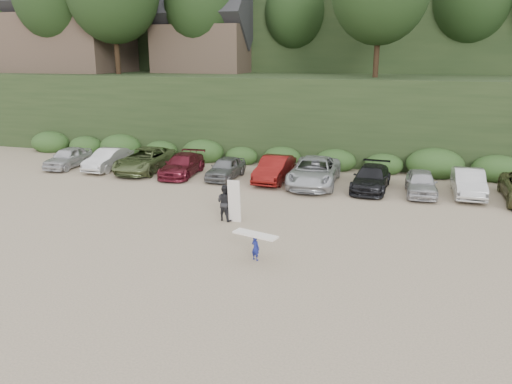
% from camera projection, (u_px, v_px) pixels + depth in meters
% --- Properties ---
extents(ground, '(120.00, 120.00, 0.00)m').
position_uv_depth(ground, '(255.00, 241.00, 21.09)').
color(ground, tan).
rests_on(ground, ground).
extents(hillside_backdrop, '(90.00, 41.50, 28.00)m').
position_uv_depth(hillside_backdrop, '(355.00, 17.00, 51.25)').
color(hillside_backdrop, black).
rests_on(hillside_backdrop, ground).
extents(parked_cars, '(39.62, 6.24, 1.64)m').
position_uv_depth(parked_cars, '(343.00, 175.00, 29.41)').
color(parked_cars, '#BABBC0').
rests_on(parked_cars, ground).
extents(child_surfer, '(1.86, 0.95, 1.07)m').
position_uv_depth(child_surfer, '(255.00, 242.00, 19.02)').
color(child_surfer, navy).
rests_on(child_surfer, ground).
extents(adult_surfer, '(1.33, 0.89, 2.07)m').
position_uv_depth(adult_surfer, '(226.00, 202.00, 23.51)').
color(adult_surfer, black).
rests_on(adult_surfer, ground).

